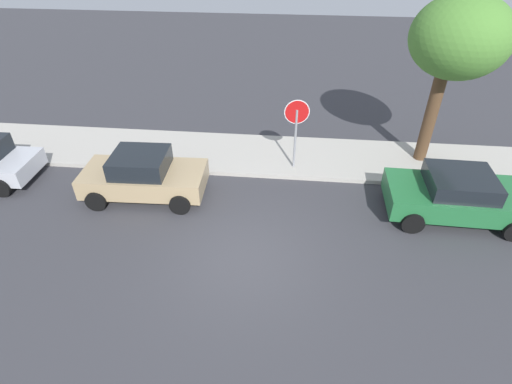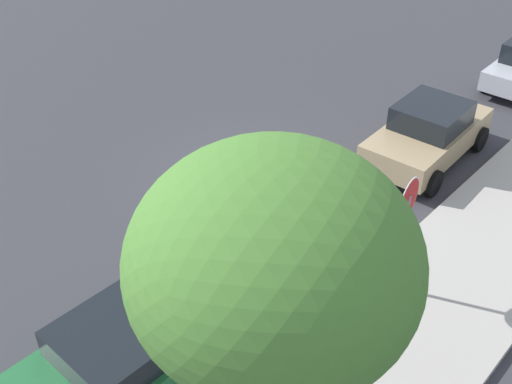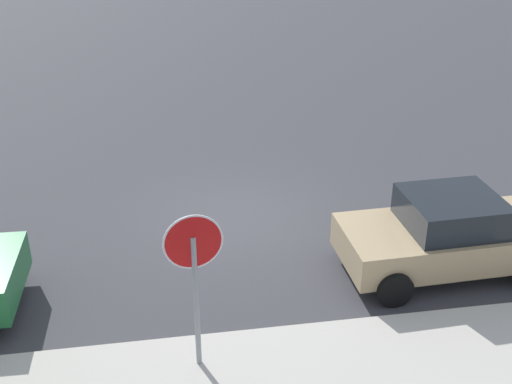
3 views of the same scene
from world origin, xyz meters
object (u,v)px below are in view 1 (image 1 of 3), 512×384
object	(u,v)px
stop_sign	(296,123)
street_tree_near_corner	(460,39)
parked_car_tan	(144,175)
fire_hydrant	(478,175)
parked_car_green	(458,195)

from	to	relation	value
stop_sign	street_tree_near_corner	world-z (taller)	street_tree_near_corner
parked_car_tan	street_tree_near_corner	xyz separation A→B (m)	(9.44, 2.91, 3.62)
stop_sign	fire_hydrant	world-z (taller)	stop_sign
stop_sign	street_tree_near_corner	bearing A→B (deg)	11.03
parked_car_tan	stop_sign	bearing A→B (deg)	22.96
parked_car_tan	parked_car_green	xyz separation A→B (m)	(9.53, -0.07, -0.01)
parked_car_tan	street_tree_near_corner	distance (m)	10.52
fire_hydrant	stop_sign	bearing A→B (deg)	177.64
parked_car_green	fire_hydrant	distance (m)	2.26
parked_car_green	stop_sign	bearing A→B (deg)	156.92
stop_sign	parked_car_tan	world-z (taller)	stop_sign
street_tree_near_corner	parked_car_green	bearing A→B (deg)	-88.26
parked_car_tan	fire_hydrant	bearing A→B (deg)	9.10
street_tree_near_corner	fire_hydrant	world-z (taller)	street_tree_near_corner
stop_sign	street_tree_near_corner	size ratio (longest dim) A/B	0.46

